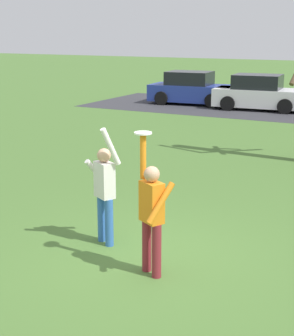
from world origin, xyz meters
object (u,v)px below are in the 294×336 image
frisbee_disc (143,133)px  parked_car_blue (191,89)px  parked_car_white (259,94)px  person_defender (105,188)px  person_catcher (152,211)px

frisbee_disc → parked_car_blue: frisbee_disc is taller
parked_car_white → person_defender: bearing=-87.2°
person_defender → frisbee_disc: (1.03, -0.57, 1.11)m
person_defender → frisbee_disc: 1.62m
parked_car_white → person_catcher: bearing=-83.5°
person_defender → frisbee_disc: frisbee_disc is taller
parked_car_white → frisbee_disc: bearing=-84.1°
person_catcher → frisbee_disc: bearing=0.0°
parked_car_blue → parked_car_white: (3.50, -0.31, 0.00)m
person_catcher → parked_car_blue: (-6.93, 17.66, -0.25)m
person_defender → parked_car_blue: bearing=137.4°
person_catcher → frisbee_disc: frisbee_disc is taller
person_catcher → parked_car_blue: 18.97m
person_defender → frisbee_disc: size_ratio=8.02×
person_defender → parked_car_blue: 17.92m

